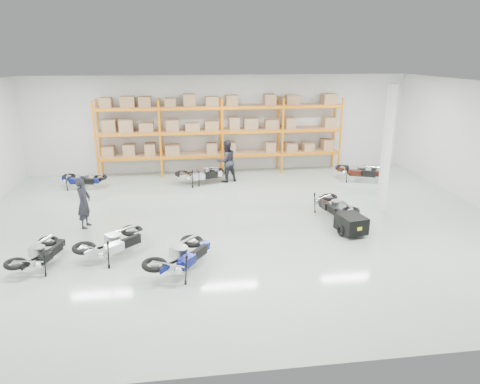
{
  "coord_description": "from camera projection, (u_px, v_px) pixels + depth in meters",
  "views": [
    {
      "loc": [
        -1.77,
        -13.21,
        5.45
      ],
      "look_at": [
        0.0,
        0.02,
        1.1
      ],
      "focal_mm": 32.0,
      "sensor_mm": 36.0,
      "label": 1
    }
  ],
  "objects": [
    {
      "name": "moto_back_a",
      "position": [
        82.0,
        176.0,
        17.95
      ],
      "size": [
        1.84,
        1.21,
        1.09
      ],
      "primitive_type": null,
      "rotation": [
        0.0,
        -0.09,
        1.33
      ],
      "color": "navy",
      "rests_on": "ground"
    },
    {
      "name": "structural_column",
      "position": [
        387.0,
        150.0,
        14.79
      ],
      "size": [
        0.25,
        0.25,
        4.5
      ],
      "primitive_type": "cube",
      "color": "white",
      "rests_on": "ground"
    },
    {
      "name": "moto_back_c",
      "position": [
        205.0,
        172.0,
        18.68
      ],
      "size": [
        1.75,
        1.21,
        1.03
      ],
      "primitive_type": null,
      "rotation": [
        0.0,
        -0.09,
        1.86
      ],
      "color": "black",
      "rests_on": "ground"
    },
    {
      "name": "moto_silver_left",
      "position": [
        113.0,
        238.0,
        11.85
      ],
      "size": [
        2.0,
        1.93,
        1.2
      ],
      "primitive_type": null,
      "rotation": [
        0.0,
        -0.09,
        2.31
      ],
      "color": "silver",
      "rests_on": "ground"
    },
    {
      "name": "room",
      "position": [
        240.0,
        158.0,
        13.66
      ],
      "size": [
        18.0,
        18.0,
        18.0
      ],
      "color": "#A7BAAB",
      "rests_on": "ground"
    },
    {
      "name": "moto_blue_centre",
      "position": [
        181.0,
        251.0,
        11.05
      ],
      "size": [
        1.89,
        2.09,
        1.23
      ],
      "primitive_type": null,
      "rotation": [
        0.0,
        -0.09,
        2.5
      ],
      "color": "#080D52",
      "rests_on": "ground"
    },
    {
      "name": "moto_touring_right",
      "position": [
        334.0,
        202.0,
        14.8
      ],
      "size": [
        1.16,
        1.88,
        1.14
      ],
      "primitive_type": null,
      "rotation": [
        0.0,
        -0.09,
        0.17
      ],
      "color": "black",
      "rests_on": "ground"
    },
    {
      "name": "moto_back_b",
      "position": [
        201.0,
        171.0,
        18.53
      ],
      "size": [
        2.03,
        1.34,
        1.21
      ],
      "primitive_type": null,
      "rotation": [
        0.0,
        -0.09,
        1.81
      ],
      "color": "silver",
      "rests_on": "ground"
    },
    {
      "name": "pallet_rack",
      "position": [
        221.0,
        126.0,
        19.73
      ],
      "size": [
        11.28,
        0.98,
        3.62
      ],
      "color": "orange",
      "rests_on": "ground"
    },
    {
      "name": "moto_back_d",
      "position": [
        360.0,
        168.0,
        18.96
      ],
      "size": [
        2.11,
        1.64,
        1.22
      ],
      "primitive_type": null,
      "rotation": [
        0.0,
        -0.09,
        1.14
      ],
      "color": "#3A130B",
      "rests_on": "ground"
    },
    {
      "name": "person_back",
      "position": [
        227.0,
        161.0,
        18.75
      ],
      "size": [
        1.1,
        0.99,
        1.87
      ],
      "primitive_type": "imported",
      "rotation": [
        0.0,
        0.0,
        3.52
      ],
      "color": "#212129",
      "rests_on": "ground"
    },
    {
      "name": "moto_black_far_left",
      "position": [
        39.0,
        249.0,
        11.29
      ],
      "size": [
        1.29,
        1.82,
        1.07
      ],
      "primitive_type": null,
      "rotation": [
        0.0,
        -0.09,
        2.82
      ],
      "color": "black",
      "rests_on": "ground"
    },
    {
      "name": "person_left",
      "position": [
        84.0,
        203.0,
        13.81
      ],
      "size": [
        0.52,
        0.68,
        1.68
      ],
      "primitive_type": "imported",
      "rotation": [
        0.0,
        0.0,
        1.37
      ],
      "color": "black",
      "rests_on": "ground"
    },
    {
      "name": "trailer",
      "position": [
        351.0,
        224.0,
        13.34
      ],
      "size": [
        0.88,
        1.56,
        0.64
      ],
      "rotation": [
        0.0,
        0.0,
        0.2
      ],
      "color": "black",
      "rests_on": "ground"
    }
  ]
}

